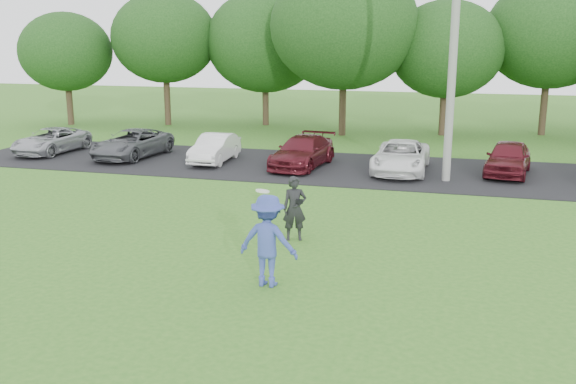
% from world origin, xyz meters
% --- Properties ---
extents(ground, '(100.00, 100.00, 0.00)m').
position_xyz_m(ground, '(0.00, 0.00, 0.00)').
color(ground, '#306B1E').
rests_on(ground, ground).
extents(parking_lot, '(32.00, 6.50, 0.03)m').
position_xyz_m(parking_lot, '(0.00, 13.00, 0.01)').
color(parking_lot, black).
rests_on(parking_lot, ground).
extents(utility_pole, '(0.28, 0.28, 10.63)m').
position_xyz_m(utility_pole, '(3.54, 11.72, 5.32)').
color(utility_pole, gray).
rests_on(utility_pole, ground).
extents(frisbee_player, '(1.27, 0.81, 2.08)m').
position_xyz_m(frisbee_player, '(0.33, 0.76, 0.95)').
color(frisbee_player, '#394AA3').
rests_on(frisbee_player, ground).
extents(camera_bystander, '(0.68, 0.56, 1.62)m').
position_xyz_m(camera_bystander, '(0.08, 3.82, 0.81)').
color(camera_bystander, black).
rests_on(camera_bystander, ground).
extents(parked_cars, '(28.21, 4.64, 1.23)m').
position_xyz_m(parked_cars, '(-0.48, 12.90, 0.61)').
color(parked_cars, '#A4A6AB').
rests_on(parked_cars, parking_lot).
extents(tree_row, '(42.39, 9.85, 8.64)m').
position_xyz_m(tree_row, '(1.51, 22.76, 4.91)').
color(tree_row, '#38281C').
rests_on(tree_row, ground).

